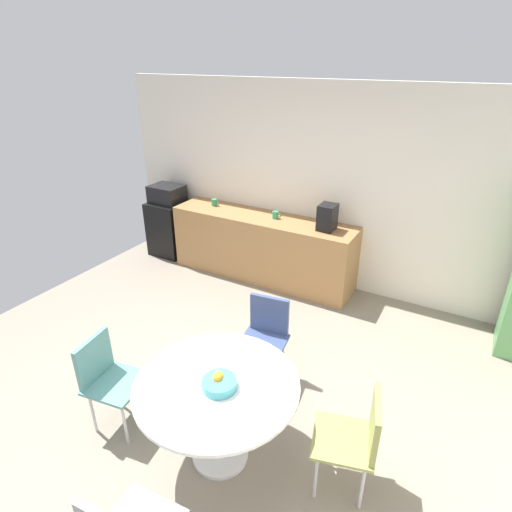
{
  "coord_description": "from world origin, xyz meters",
  "views": [
    {
      "loc": [
        1.8,
        -1.95,
        2.86
      ],
      "look_at": [
        -0.13,
        1.47,
        0.95
      ],
      "focal_mm": 29.29,
      "sensor_mm": 36.0,
      "label": 1
    }
  ],
  "objects": [
    {
      "name": "counter_block",
      "position": [
        -0.7,
        2.65,
        0.45
      ],
      "size": [
        2.57,
        0.6,
        0.9
      ],
      "primitive_type": "cube",
      "color": "#9E7042",
      "rests_on": "ground_plane"
    },
    {
      "name": "mug_green",
      "position": [
        -1.51,
        2.71,
        0.95
      ],
      "size": [
        0.13,
        0.08,
        0.09
      ],
      "color": "#338C59",
      "rests_on": "counter_block"
    },
    {
      "name": "wall_back",
      "position": [
        0.0,
        3.0,
        1.3
      ],
      "size": [
        6.0,
        0.1,
        2.6
      ],
      "primitive_type": "cube",
      "color": "silver",
      "rests_on": "ground_plane"
    },
    {
      "name": "fruit_bowl",
      "position": [
        0.48,
        -0.13,
        0.79
      ],
      "size": [
        0.25,
        0.25,
        0.11
      ],
      "color": "teal",
      "rests_on": "round_table"
    },
    {
      "name": "mini_fridge",
      "position": [
        -2.33,
        2.65,
        0.42
      ],
      "size": [
        0.54,
        0.54,
        0.83
      ],
      "primitive_type": "cube",
      "color": "black",
      "rests_on": "ground_plane"
    },
    {
      "name": "chair_olive",
      "position": [
        1.42,
        0.16,
        0.52
      ],
      "size": [
        0.52,
        0.52,
        0.83
      ],
      "color": "silver",
      "rests_on": "ground_plane"
    },
    {
      "name": "microwave",
      "position": [
        -2.33,
        2.65,
        0.96
      ],
      "size": [
        0.48,
        0.38,
        0.26
      ],
      "primitive_type": "cube",
      "color": "black",
      "rests_on": "mini_fridge"
    },
    {
      "name": "mug_white",
      "position": [
        0.22,
        2.58,
        0.95
      ],
      "size": [
        0.13,
        0.08,
        0.09
      ],
      "color": "black",
      "rests_on": "counter_block"
    },
    {
      "name": "round_table",
      "position": [
        0.44,
        -0.11,
        0.62
      ],
      "size": [
        1.19,
        1.19,
        0.75
      ],
      "color": "silver",
      "rests_on": "ground_plane"
    },
    {
      "name": "coffee_maker",
      "position": [
        0.21,
        2.65,
        1.06
      ],
      "size": [
        0.2,
        0.24,
        0.32
      ],
      "primitive_type": "cube",
      "color": "black",
      "rests_on": "counter_block"
    },
    {
      "name": "mug_red",
      "position": [
        -0.52,
        2.68,
        0.95
      ],
      "size": [
        0.13,
        0.08,
        0.09
      ],
      "color": "#338C59",
      "rests_on": "counter_block"
    },
    {
      "name": "ground_plane",
      "position": [
        0.0,
        0.0,
        0.0
      ],
      "size": [
        6.0,
        6.0,
        0.0
      ],
      "primitive_type": "plane",
      "color": "gray"
    },
    {
      "name": "chair_teal",
      "position": [
        -0.56,
        -0.26,
        0.52
      ],
      "size": [
        0.48,
        0.48,
        0.83
      ],
      "color": "silver",
      "rests_on": "ground_plane"
    },
    {
      "name": "chair_navy",
      "position": [
        0.3,
        0.9,
        0.52
      ],
      "size": [
        0.47,
        0.47,
        0.83
      ],
      "color": "silver",
      "rests_on": "ground_plane"
    }
  ]
}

